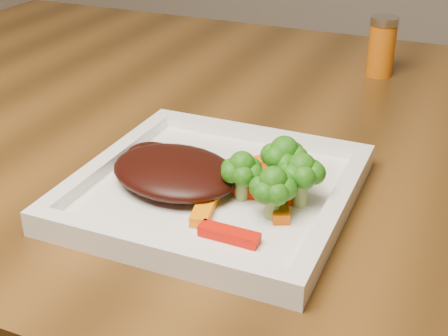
% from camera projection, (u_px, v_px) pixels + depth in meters
% --- Properties ---
extents(plate, '(0.27, 0.27, 0.01)m').
position_uv_depth(plate, '(215.00, 193.00, 0.64)').
color(plate, white).
rests_on(plate, dining_table).
extents(steak, '(0.16, 0.14, 0.03)m').
position_uv_depth(steak, '(175.00, 172.00, 0.64)').
color(steak, black).
rests_on(steak, plate).
extents(broccoli_0, '(0.07, 0.07, 0.07)m').
position_uv_depth(broccoli_0, '(284.00, 157.00, 0.62)').
color(broccoli_0, '#116210').
rests_on(broccoli_0, plate).
extents(broccoli_1, '(0.06, 0.06, 0.06)m').
position_uv_depth(broccoli_1, '(301.00, 175.00, 0.59)').
color(broccoli_1, '#317613').
rests_on(broccoli_1, plate).
extents(broccoli_2, '(0.06, 0.06, 0.06)m').
position_uv_depth(broccoli_2, '(273.00, 190.00, 0.58)').
color(broccoli_2, '#236510').
rests_on(broccoli_2, plate).
extents(broccoli_3, '(0.06, 0.06, 0.06)m').
position_uv_depth(broccoli_3, '(242.00, 171.00, 0.61)').
color(broccoli_3, '#356A11').
rests_on(broccoli_3, plate).
extents(carrot_0, '(0.06, 0.02, 0.01)m').
position_uv_depth(carrot_0, '(229.00, 234.00, 0.55)').
color(carrot_0, red).
rests_on(carrot_0, plate).
extents(carrot_2, '(0.03, 0.07, 0.01)m').
position_uv_depth(carrot_2, '(206.00, 206.00, 0.60)').
color(carrot_2, orange).
rests_on(carrot_2, plate).
extents(carrot_4, '(0.05, 0.05, 0.01)m').
position_uv_depth(carrot_4, '(263.00, 162.00, 0.68)').
color(carrot_4, '#F85E04').
rests_on(carrot_4, plate).
extents(carrot_5, '(0.04, 0.06, 0.01)m').
position_uv_depth(carrot_5, '(278.00, 204.00, 0.60)').
color(carrot_5, '#D15203').
rests_on(carrot_5, plate).
extents(carrot_6, '(0.06, 0.02, 0.01)m').
position_uv_depth(carrot_6, '(264.00, 193.00, 0.62)').
color(carrot_6, '#FC3004').
rests_on(carrot_6, plate).
extents(spice_shaker, '(0.04, 0.04, 0.09)m').
position_uv_depth(spice_shaker, '(382.00, 47.00, 0.96)').
color(spice_shaker, '#C25C0A').
rests_on(spice_shaker, dining_table).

